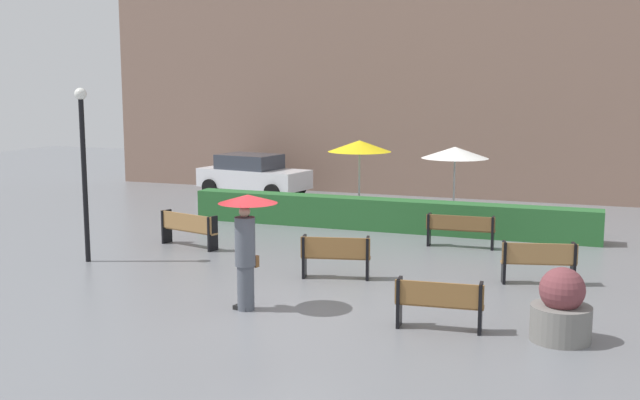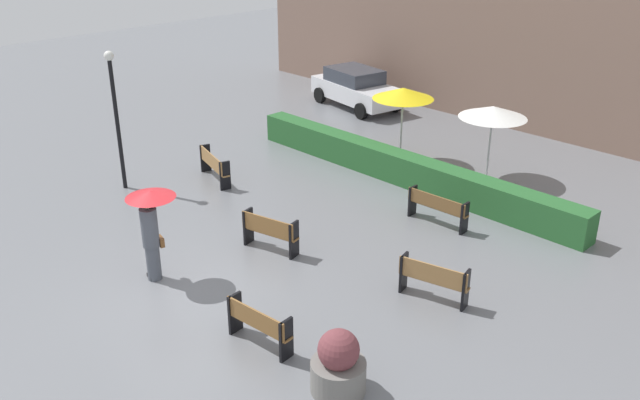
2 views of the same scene
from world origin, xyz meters
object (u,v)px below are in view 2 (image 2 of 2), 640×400
pedestrian_with_umbrella (151,220)px  patio_umbrella_yellow (403,93)px  bench_near_right (258,323)px  lamp_post (115,107)px  parked_car (356,87)px  patio_umbrella_white (493,112)px  bench_far_left (214,164)px  bench_far_right (433,278)px  bench_back_row (437,207)px  bench_mid_center (270,231)px  planter_pot (338,365)px

pedestrian_with_umbrella → patio_umbrella_yellow: bearing=95.1°
bench_near_right → lamp_post: (-8.91, 2.19, 2.00)m
parked_car → patio_umbrella_white: bearing=-19.5°
bench_far_left → patio_umbrella_white: 8.59m
bench_far_right → patio_umbrella_yellow: bearing=134.1°
bench_back_row → bench_far_right: bearing=-54.7°
bench_far_left → bench_back_row: (6.66, 2.39, -0.01)m
patio_umbrella_white → bench_near_right: bearing=-80.9°
bench_mid_center → parked_car: 12.91m
bench_back_row → bench_far_right: (2.19, -3.10, 0.02)m
planter_pot → parked_car: (-11.89, 13.33, 0.28)m
bench_mid_center → pedestrian_with_umbrella: (-0.81, -2.73, 0.93)m
bench_near_right → bench_back_row: bench_near_right is taller
bench_back_row → parked_car: bearing=143.7°
bench_far_left → planter_pot: 10.40m
pedestrian_with_umbrella → patio_umbrella_yellow: size_ratio=0.87×
bench_mid_center → pedestrian_with_umbrella: 2.99m
planter_pot → lamp_post: lamp_post is taller
bench_mid_center → bench_far_right: size_ratio=0.98×
pedestrian_with_umbrella → patio_umbrella_white: patio_umbrella_white is taller
bench_mid_center → planter_pot: bearing=-27.9°
bench_back_row → bench_far_right: size_ratio=1.13×
patio_umbrella_white → lamp_post: bearing=-130.7°
bench_back_row → patio_umbrella_white: patio_umbrella_white is taller
bench_far_left → bench_far_right: size_ratio=1.16×
patio_umbrella_white → bench_mid_center: bearing=-98.1°
lamp_post → bench_far_right: bearing=8.6°
bench_far_left → patio_umbrella_yellow: patio_umbrella_yellow is taller
bench_far_left → patio_umbrella_white: size_ratio=0.79×
bench_far_right → parked_car: parked_car is taller
patio_umbrella_white → planter_pot: bearing=-70.5°
pedestrian_with_umbrella → planter_pot: 5.70m
bench_back_row → patio_umbrella_white: bearing=103.0°
bench_mid_center → patio_umbrella_yellow: size_ratio=0.62×
lamp_post → patio_umbrella_white: (7.21, 8.40, -0.37)m
bench_near_right → parked_car: (-9.90, 13.49, 0.31)m
pedestrian_with_umbrella → planter_pot: pedestrian_with_umbrella is taller
bench_back_row → planter_pot: (2.82, -6.68, 0.01)m
bench_far_left → planter_pot: (9.47, -4.29, 0.00)m
bench_near_right → bench_mid_center: bearing=136.2°
bench_back_row → bench_far_right: bench_far_right is taller
lamp_post → patio_umbrella_white: 11.07m
patio_umbrella_yellow → patio_umbrella_white: patio_umbrella_yellow is taller
bench_near_right → patio_umbrella_white: 10.84m
bench_far_right → patio_umbrella_yellow: patio_umbrella_yellow is taller
pedestrian_with_umbrella → parked_car: 14.91m
bench_mid_center → bench_near_right: bearing=-43.8°
bench_back_row → planter_pot: size_ratio=1.43×
bench_near_right → bench_far_right: bench_far_right is taller
bench_back_row → patio_umbrella_yellow: 5.04m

